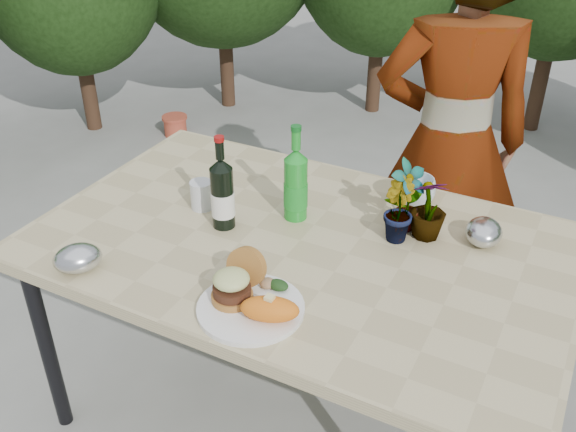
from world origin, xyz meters
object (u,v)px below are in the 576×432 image
at_px(patio_table, 300,256).
at_px(wine_bottle, 222,194).
at_px(dinner_plate, 251,308).
at_px(person, 450,145).

distance_m(patio_table, wine_bottle, 0.30).
xyz_separation_m(dinner_plate, wine_bottle, (-0.28, 0.32, 0.10)).
relative_size(patio_table, wine_bottle, 5.27).
xyz_separation_m(patio_table, dinner_plate, (0.03, -0.35, 0.06)).
xyz_separation_m(patio_table, person, (0.24, 0.76, 0.11)).
distance_m(patio_table, person, 0.81).
height_order(patio_table, person, person).
distance_m(wine_bottle, person, 0.94).
bearing_deg(patio_table, dinner_plate, -84.69).
height_order(patio_table, wine_bottle, wine_bottle).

